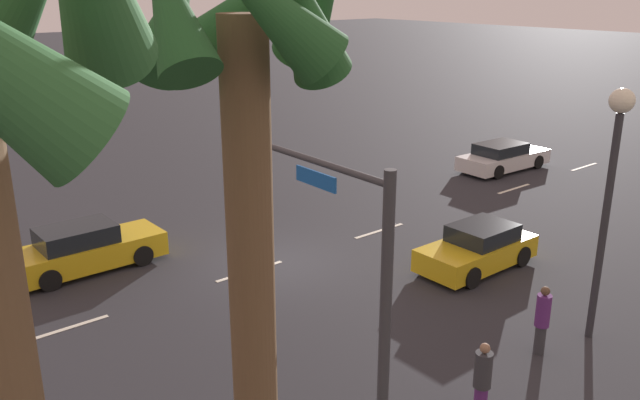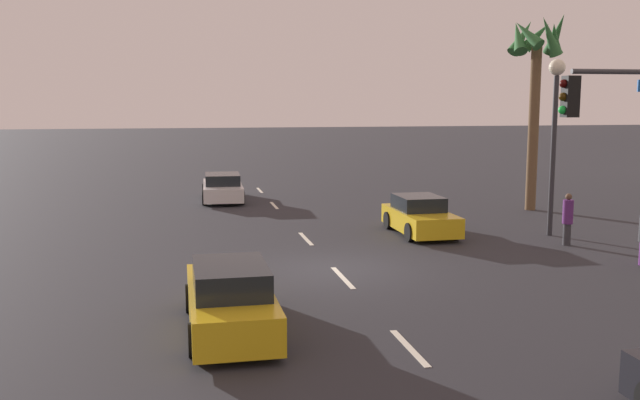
% 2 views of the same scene
% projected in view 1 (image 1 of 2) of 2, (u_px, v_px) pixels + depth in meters
% --- Properties ---
extents(ground_plane, '(220.00, 220.00, 0.00)m').
position_uv_depth(ground_plane, '(277.00, 263.00, 20.66)').
color(ground_plane, '#28282D').
extents(lane_stripe_0, '(2.16, 0.14, 0.01)m').
position_uv_depth(lane_stripe_0, '(584.00, 167.00, 31.48)').
color(lane_stripe_0, silver).
rests_on(lane_stripe_0, ground_plane).
extents(lane_stripe_1, '(2.16, 0.14, 0.01)m').
position_uv_depth(lane_stripe_1, '(514.00, 189.00, 28.11)').
color(lane_stripe_1, silver).
rests_on(lane_stripe_1, ground_plane).
extents(lane_stripe_2, '(2.28, 0.14, 0.01)m').
position_uv_depth(lane_stripe_2, '(379.00, 231.00, 23.33)').
color(lane_stripe_2, silver).
rests_on(lane_stripe_2, ground_plane).
extents(lane_stripe_3, '(2.35, 0.14, 0.01)m').
position_uv_depth(lane_stripe_3, '(250.00, 271.00, 20.04)').
color(lane_stripe_3, silver).
rests_on(lane_stripe_3, ground_plane).
extents(lane_stripe_4, '(2.05, 0.14, 0.01)m').
position_uv_depth(lane_stripe_4, '(69.00, 328.00, 16.74)').
color(lane_stripe_4, silver).
rests_on(lane_stripe_4, ground_plane).
extents(car_0, '(3.95, 1.82, 1.35)m').
position_uv_depth(car_0, '(478.00, 248.00, 20.14)').
color(car_0, gold).
rests_on(car_0, ground_plane).
extents(car_1, '(4.55, 1.78, 1.44)m').
position_uv_depth(car_1, '(85.00, 249.00, 19.99)').
color(car_1, gold).
rests_on(car_1, ground_plane).
extents(car_2, '(4.76, 2.07, 1.30)m').
position_uv_depth(car_2, '(503.00, 157.00, 30.82)').
color(car_2, silver).
rests_on(car_2, ground_plane).
extents(traffic_signal, '(0.33, 4.48, 5.62)m').
position_uv_depth(traffic_signal, '(326.00, 249.00, 11.74)').
color(traffic_signal, '#38383D').
rests_on(traffic_signal, ground_plane).
extents(streetlamp, '(0.56, 0.56, 6.13)m').
position_uv_depth(streetlamp, '(612.00, 169.00, 15.04)').
color(streetlamp, '#2D2D33').
rests_on(streetlamp, ground_plane).
extents(pedestrian_0, '(0.48, 0.48, 1.66)m').
position_uv_depth(pedestrian_0, '(482.00, 379.00, 13.07)').
color(pedestrian_0, '#59266B').
rests_on(pedestrian_0, ground_plane).
extents(pedestrian_2, '(0.47, 0.47, 1.72)m').
position_uv_depth(pedestrian_2, '(542.00, 319.00, 15.34)').
color(pedestrian_2, '#333338').
rests_on(pedestrian_2, ground_plane).
extents(palm_tree_1, '(2.45, 2.64, 9.16)m').
position_uv_depth(palm_tree_1, '(251.00, 175.00, 6.53)').
color(palm_tree_1, brown).
rests_on(palm_tree_1, ground_plane).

